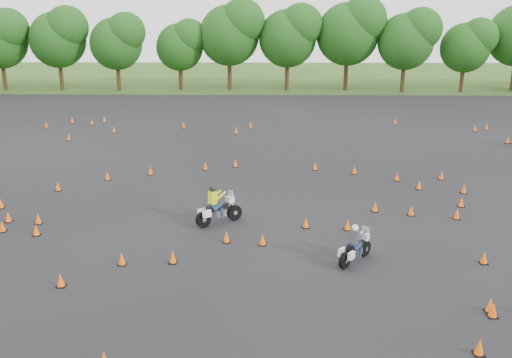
% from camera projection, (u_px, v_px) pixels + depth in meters
% --- Properties ---
extents(ground, '(140.00, 140.00, 0.00)m').
position_uv_depth(ground, '(254.00, 237.00, 23.04)').
color(ground, '#2D5119').
rests_on(ground, ground).
extents(asphalt_pad, '(62.00, 62.00, 0.00)m').
position_uv_depth(asphalt_pad, '(257.00, 190.00, 28.77)').
color(asphalt_pad, black).
rests_on(asphalt_pad, ground).
extents(treeline, '(87.45, 32.53, 10.25)m').
position_uv_depth(treeline, '(265.00, 50.00, 54.90)').
color(treeline, '#1B4914').
rests_on(treeline, ground).
extents(traffic_cones, '(36.27, 33.26, 0.45)m').
position_uv_depth(traffic_cones, '(251.00, 188.00, 28.31)').
color(traffic_cones, '#FF5B0A').
rests_on(traffic_cones, asphalt_pad).
extents(rider_grey, '(1.72, 1.89, 1.52)m').
position_uv_depth(rider_grey, '(355.00, 243.00, 20.57)').
color(rider_grey, '#37393E').
rests_on(rider_grey, ground).
extents(rider_yellow, '(2.18, 1.79, 1.69)m').
position_uv_depth(rider_yellow, '(219.00, 205.00, 24.13)').
color(rider_yellow, '#C6CA12').
rests_on(rider_yellow, ground).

